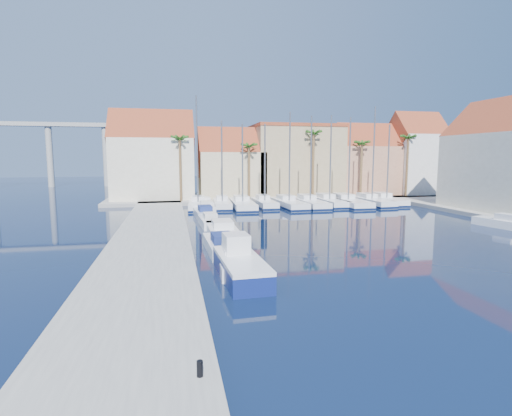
% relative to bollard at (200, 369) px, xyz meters
% --- Properties ---
extents(ground, '(260.00, 260.00, 0.00)m').
position_rel_bollard_xyz_m(ground, '(6.60, 5.25, -0.74)').
color(ground, black).
rests_on(ground, ground).
extents(quay_west, '(6.00, 77.00, 0.50)m').
position_rel_bollard_xyz_m(quay_west, '(-2.40, 18.75, -0.49)').
color(quay_west, gray).
rests_on(quay_west, ground).
extents(shore_north, '(54.00, 16.00, 0.50)m').
position_rel_bollard_xyz_m(shore_north, '(16.60, 53.25, -0.49)').
color(shore_north, gray).
rests_on(shore_north, ground).
extents(bollard, '(0.19, 0.19, 0.48)m').
position_rel_bollard_xyz_m(bollard, '(0.00, 0.00, 0.00)').
color(bollard, black).
rests_on(bollard, quay_west).
extents(fishing_boat, '(2.45, 6.66, 2.30)m').
position_rel_bollard_xyz_m(fishing_boat, '(3.03, 10.81, 0.03)').
color(fishing_boat, navy).
rests_on(fishing_boat, ground).
extents(motorboat_west_0, '(2.34, 6.67, 1.40)m').
position_rel_bollard_xyz_m(motorboat_west_0, '(3.03, 12.94, -0.23)').
color(motorboat_west_0, white).
rests_on(motorboat_west_0, ground).
extents(motorboat_west_1, '(2.17, 6.32, 1.40)m').
position_rel_bollard_xyz_m(motorboat_west_1, '(2.73, 17.32, -0.23)').
color(motorboat_west_1, white).
rests_on(motorboat_west_1, ground).
extents(motorboat_west_2, '(2.48, 7.49, 1.40)m').
position_rel_bollard_xyz_m(motorboat_west_2, '(3.53, 23.40, -0.23)').
color(motorboat_west_2, white).
rests_on(motorboat_west_2, ground).
extents(motorboat_west_3, '(1.96, 5.46, 1.40)m').
position_rel_bollard_xyz_m(motorboat_west_3, '(2.89, 28.01, -0.23)').
color(motorboat_west_3, white).
rests_on(motorboat_west_3, ground).
extents(motorboat_west_4, '(2.29, 6.39, 1.40)m').
position_rel_bollard_xyz_m(motorboat_west_4, '(2.89, 34.06, -0.23)').
color(motorboat_west_4, white).
rests_on(motorboat_west_4, ground).
extents(motorboat_west_5, '(2.06, 6.03, 1.40)m').
position_rel_bollard_xyz_m(motorboat_west_5, '(3.39, 38.72, -0.23)').
color(motorboat_west_5, white).
rests_on(motorboat_west_5, ground).
extents(motorboat_west_6, '(2.86, 6.98, 1.40)m').
position_rel_bollard_xyz_m(motorboat_west_6, '(3.43, 44.01, -0.23)').
color(motorboat_west_6, white).
rests_on(motorboat_west_6, ground).
extents(motorboat_east_1, '(2.69, 5.45, 1.40)m').
position_rel_bollard_xyz_m(motorboat_east_1, '(30.62, 21.44, -0.23)').
color(motorboat_east_1, white).
rests_on(motorboat_east_1, ground).
extents(sailboat_0, '(3.08, 9.13, 14.53)m').
position_rel_bollard_xyz_m(sailboat_0, '(2.69, 41.83, -0.10)').
color(sailboat_0, white).
rests_on(sailboat_0, ground).
extents(sailboat_1, '(2.74, 8.37, 11.48)m').
position_rel_bollard_xyz_m(sailboat_1, '(5.88, 41.90, -0.14)').
color(sailboat_1, white).
rests_on(sailboat_1, ground).
extents(sailboat_2, '(3.20, 10.47, 11.03)m').
position_rel_bollard_xyz_m(sailboat_2, '(8.46, 41.13, -0.18)').
color(sailboat_2, white).
rests_on(sailboat_2, ground).
extents(sailboat_3, '(2.26, 8.43, 11.14)m').
position_rel_bollard_xyz_m(sailboat_3, '(11.60, 41.71, -0.15)').
color(sailboat_3, white).
rests_on(sailboat_3, ground).
extents(sailboat_4, '(3.08, 10.24, 12.67)m').
position_rel_bollard_xyz_m(sailboat_4, '(14.71, 40.81, -0.15)').
color(sailboat_4, white).
rests_on(sailboat_4, ground).
extents(sailboat_5, '(2.82, 10.16, 12.22)m').
position_rel_bollard_xyz_m(sailboat_5, '(17.72, 40.86, -0.16)').
color(sailboat_5, white).
rests_on(sailboat_5, ground).
extents(sailboat_6, '(2.80, 10.07, 12.46)m').
position_rel_bollard_xyz_m(sailboat_6, '(20.90, 41.77, -0.15)').
color(sailboat_6, white).
rests_on(sailboat_6, ground).
extents(sailboat_7, '(3.19, 11.51, 12.16)m').
position_rel_bollard_xyz_m(sailboat_7, '(23.33, 40.99, -0.18)').
color(sailboat_7, white).
rests_on(sailboat_7, ground).
extents(sailboat_8, '(3.06, 9.93, 13.67)m').
position_rel_bollard_xyz_m(sailboat_8, '(26.89, 40.91, -0.13)').
color(sailboat_8, white).
rests_on(sailboat_8, ground).
extents(sailboat_9, '(3.06, 9.77, 11.31)m').
position_rel_bollard_xyz_m(sailboat_9, '(29.62, 41.57, -0.16)').
color(sailboat_9, white).
rests_on(sailboat_9, ground).
extents(building_0, '(12.30, 9.00, 13.50)m').
position_rel_bollard_xyz_m(building_0, '(-3.40, 52.25, 5.79)').
color(building_0, beige).
rests_on(building_0, shore_north).
extents(building_1, '(10.30, 8.00, 11.00)m').
position_rel_bollard_xyz_m(building_1, '(8.60, 52.25, 4.56)').
color(building_1, tan).
rests_on(building_1, shore_north).
extents(building_2, '(14.20, 10.20, 11.50)m').
position_rel_bollard_xyz_m(building_2, '(19.60, 53.25, 5.52)').
color(building_2, tan).
rests_on(building_2, shore_north).
extents(building_3, '(10.30, 8.00, 12.00)m').
position_rel_bollard_xyz_m(building_3, '(31.60, 52.25, 5.12)').
color(building_3, '#B17459').
rests_on(building_3, shore_north).
extents(building_4, '(8.30, 8.00, 14.00)m').
position_rel_bollard_xyz_m(building_4, '(40.60, 51.25, 6.23)').
color(building_4, silver).
rests_on(building_4, shore_north).
extents(building_6, '(9.00, 14.30, 13.50)m').
position_rel_bollard_xyz_m(building_6, '(38.60, 29.25, 5.78)').
color(building_6, beige).
rests_on(building_6, shore_east).
extents(palm_0, '(2.60, 2.60, 10.15)m').
position_rel_bollard_xyz_m(palm_0, '(0.60, 47.25, 8.34)').
color(palm_0, brown).
rests_on(palm_0, shore_north).
extents(palm_1, '(2.60, 2.60, 9.15)m').
position_rel_bollard_xyz_m(palm_1, '(10.60, 47.25, 7.40)').
color(palm_1, brown).
rests_on(palm_1, shore_north).
extents(palm_2, '(2.60, 2.60, 11.15)m').
position_rel_bollard_xyz_m(palm_2, '(20.60, 47.25, 9.28)').
color(palm_2, brown).
rests_on(palm_2, shore_north).
extents(palm_3, '(2.60, 2.60, 9.65)m').
position_rel_bollard_xyz_m(palm_3, '(28.60, 47.25, 7.87)').
color(palm_3, brown).
rests_on(palm_3, shore_north).
extents(palm_4, '(2.60, 2.60, 10.65)m').
position_rel_bollard_xyz_m(palm_4, '(36.60, 47.25, 8.81)').
color(palm_4, brown).
rests_on(palm_4, shore_north).
extents(viaduct, '(48.00, 2.20, 14.45)m').
position_rel_bollard_xyz_m(viaduct, '(-32.47, 87.25, 9.51)').
color(viaduct, '#9E9E99').
rests_on(viaduct, ground).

